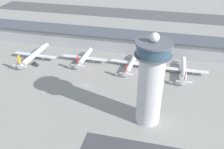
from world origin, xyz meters
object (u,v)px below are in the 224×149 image
(airplane_gate_charlie, at_px, (132,63))
(service_truck_catering, at_px, (31,57))
(airplane_gate_alpha, at_px, (34,55))
(service_truck_fuel, at_px, (162,69))
(service_truck_baggage, at_px, (35,64))
(airplane_gate_bravo, at_px, (85,58))
(control_tower, at_px, (151,81))
(airplane_gate_delta, at_px, (184,70))

(airplane_gate_charlie, height_order, service_truck_catering, airplane_gate_charlie)
(airplane_gate_alpha, xyz_separation_m, service_truck_fuel, (111.56, 7.05, -3.40))
(airplane_gate_charlie, bearing_deg, airplane_gate_alpha, -175.81)
(airplane_gate_alpha, xyz_separation_m, service_truck_catering, (-5.43, 2.57, -3.57))
(airplane_gate_alpha, relative_size, service_truck_baggage, 6.86)
(airplane_gate_bravo, xyz_separation_m, service_truck_fuel, (66.69, 1.65, -3.46))
(airplane_gate_alpha, bearing_deg, service_truck_catering, 154.63)
(control_tower, height_order, service_truck_baggage, control_tower)
(airplane_gate_delta, distance_m, service_truck_catering, 133.71)
(control_tower, bearing_deg, airplane_gate_bravo, 134.50)
(airplane_gate_charlie, xyz_separation_m, airplane_gate_delta, (42.06, -2.42, 0.24))
(airplane_gate_charlie, bearing_deg, control_tower, -72.26)
(control_tower, distance_m, service_truck_baggage, 114.39)
(airplane_gate_bravo, relative_size, service_truck_fuel, 4.67)
(service_truck_fuel, relative_size, service_truck_baggage, 1.31)
(control_tower, xyz_separation_m, airplane_gate_alpha, (-106.55, 57.36, -23.71))
(service_truck_fuel, bearing_deg, airplane_gate_delta, -10.71)
(service_truck_baggage, bearing_deg, service_truck_catering, 131.20)
(airplane_gate_charlie, relative_size, service_truck_baggage, 6.13)
(airplane_gate_charlie, bearing_deg, airplane_gate_delta, -3.29)
(airplane_gate_alpha, distance_m, airplane_gate_bravo, 45.20)
(control_tower, height_order, airplane_gate_delta, control_tower)
(service_truck_catering, relative_size, service_truck_baggage, 1.18)
(service_truck_fuel, bearing_deg, service_truck_catering, -177.81)
(control_tower, distance_m, airplane_gate_bravo, 91.11)
(airplane_gate_bravo, distance_m, airplane_gate_delta, 83.37)
(control_tower, distance_m, service_truck_fuel, 70.06)
(service_truck_baggage, bearing_deg, airplane_gate_bravo, 21.91)
(airplane_gate_alpha, bearing_deg, control_tower, -28.30)
(airplane_gate_alpha, height_order, service_truck_fuel, airplane_gate_alpha)
(airplane_gate_bravo, relative_size, service_truck_catering, 5.18)
(airplane_gate_bravo, bearing_deg, airplane_gate_charlie, 1.27)
(airplane_gate_bravo, xyz_separation_m, service_truck_baggage, (-39.03, -15.70, -3.36))
(control_tower, bearing_deg, service_truck_fuel, 85.55)
(airplane_gate_bravo, xyz_separation_m, service_truck_catering, (-50.31, -2.82, -3.63))
(airplane_gate_charlie, distance_m, service_truck_fuel, 25.56)
(control_tower, distance_m, airplane_gate_alpha, 123.30)
(airplane_gate_alpha, height_order, airplane_gate_bravo, airplane_gate_alpha)
(airplane_gate_alpha, distance_m, service_truck_baggage, 12.30)
(control_tower, bearing_deg, airplane_gate_charlie, 107.74)
(control_tower, xyz_separation_m, airplane_gate_bravo, (-61.67, 62.76, -23.65))
(airplane_gate_bravo, bearing_deg, service_truck_baggage, -158.09)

